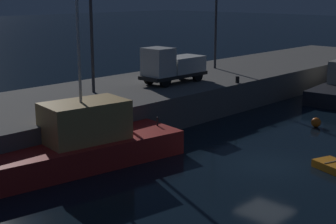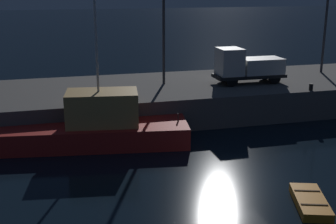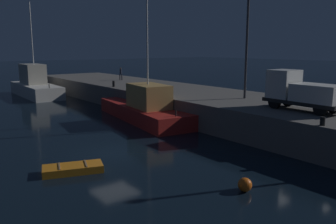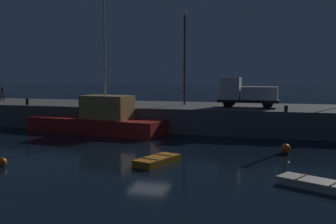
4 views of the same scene
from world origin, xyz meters
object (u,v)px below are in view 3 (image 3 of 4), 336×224
bollard_central (114,84)px  fishing_boat_blue (35,85)px  dockworker (121,73)px  bollard_west (323,121)px  fishing_trawler_red (144,108)px  utility_truck (301,91)px  rowboat_white_mid (73,169)px  mooring_buoy_near (245,185)px  lamp_post_west (247,35)px

bollard_central → fishing_boat_blue: bearing=-162.9°
dockworker → bollard_west: (30.54, -5.09, -0.69)m
fishing_trawler_red → utility_truck: fishing_trawler_red is taller
fishing_boat_blue → rowboat_white_mid: (30.68, -7.60, -1.23)m
dockworker → bollard_central: (6.61, -4.75, -0.62)m
fishing_boat_blue → fishing_trawler_red: bearing=6.9°
mooring_buoy_near → bollard_central: bollard_central is taller
utility_truck → bollard_west: 4.90m
lamp_post_west → bollard_west: 11.67m
lamp_post_west → utility_truck: 7.30m
fishing_trawler_red → lamp_post_west: size_ratio=1.44×
mooring_buoy_near → lamp_post_west: (-9.45, 11.14, 7.00)m
mooring_buoy_near → utility_truck: size_ratio=0.12×
fishing_trawler_red → utility_truck: bearing=20.4°
mooring_buoy_near → bollard_west: (-0.02, 6.37, 2.07)m
fishing_boat_blue → lamp_post_west: 30.12m
bollard_west → bollard_central: 23.94m
rowboat_white_mid → utility_truck: (3.57, 14.83, 3.24)m
fishing_boat_blue → bollard_west: (37.68, 3.88, 0.96)m
rowboat_white_mid → bollard_west: (7.00, 11.49, 2.19)m
fishing_trawler_red → utility_truck: 13.25m
rowboat_white_mid → fishing_trawler_red: bearing=130.1°
rowboat_white_mid → fishing_boat_blue: bearing=166.1°
fishing_trawler_red → fishing_boat_blue: bearing=-173.1°
fishing_trawler_red → bollard_west: 15.76m
rowboat_white_mid → mooring_buoy_near: (7.02, 5.12, 0.12)m
fishing_boat_blue → utility_truck: (34.25, 7.22, 2.01)m
fishing_trawler_red → dockworker: bearing=157.0°
fishing_boat_blue → utility_truck: fishing_boat_blue is taller
mooring_buoy_near → bollard_central: (-23.95, 6.71, 2.15)m
fishing_trawler_red → dockworker: 16.29m
fishing_trawler_red → bollard_central: (-8.28, 1.56, 1.37)m
rowboat_white_mid → lamp_post_west: lamp_post_west is taller
fishing_trawler_red → dockworker: fishing_trawler_red is taller
mooring_buoy_near → rowboat_white_mid: bearing=-143.9°
fishing_trawler_red → lamp_post_west: (6.22, 5.99, 6.23)m
utility_truck → bollard_central: utility_truck is taller
fishing_boat_blue → dockworker: bearing=51.5°
lamp_post_west → mooring_buoy_near: bearing=-49.7°
mooring_buoy_near → fishing_trawler_red: bearing=161.8°
fishing_boat_blue → dockworker: size_ratio=7.42×
dockworker → bollard_central: size_ratio=2.57×
mooring_buoy_near → dockworker: dockworker is taller
rowboat_white_mid → bollard_central: (-16.94, 11.83, 2.27)m
fishing_trawler_red → bollard_west: bearing=4.4°
fishing_boat_blue → lamp_post_west: (28.24, 8.65, 5.90)m
bollard_west → rowboat_white_mid: bearing=-121.4°
utility_truck → bollard_west: (3.43, -3.34, -1.04)m
mooring_buoy_near → bollard_west: bollard_west is taller
mooring_buoy_near → utility_truck: bearing=109.6°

